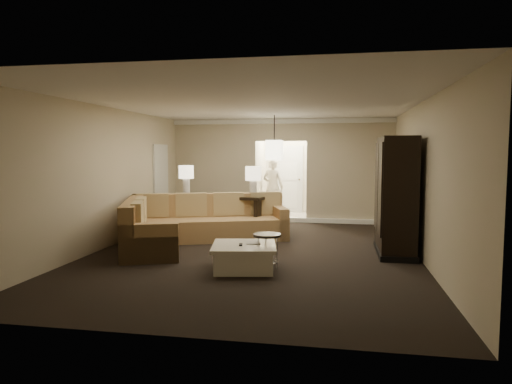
% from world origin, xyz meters
% --- Properties ---
extents(ground, '(8.00, 8.00, 0.00)m').
position_xyz_m(ground, '(0.00, 0.00, 0.00)').
color(ground, black).
rests_on(ground, ground).
extents(wall_back, '(6.00, 0.04, 2.80)m').
position_xyz_m(wall_back, '(0.00, 4.00, 1.40)').
color(wall_back, '#C4B094').
rests_on(wall_back, ground).
extents(wall_front, '(6.00, 0.04, 2.80)m').
position_xyz_m(wall_front, '(0.00, -4.00, 1.40)').
color(wall_front, '#C4B094').
rests_on(wall_front, ground).
extents(wall_left, '(0.04, 8.00, 2.80)m').
position_xyz_m(wall_left, '(-3.00, 0.00, 1.40)').
color(wall_left, '#C4B094').
rests_on(wall_left, ground).
extents(wall_right, '(0.04, 8.00, 2.80)m').
position_xyz_m(wall_right, '(3.00, 0.00, 1.40)').
color(wall_right, '#C4B094').
rests_on(wall_right, ground).
extents(ceiling, '(6.00, 8.00, 0.02)m').
position_xyz_m(ceiling, '(0.00, 0.00, 2.80)').
color(ceiling, silver).
rests_on(ceiling, wall_back).
extents(crown_molding, '(6.00, 0.10, 0.12)m').
position_xyz_m(crown_molding, '(0.00, 3.95, 2.73)').
color(crown_molding, white).
rests_on(crown_molding, wall_back).
extents(baseboard, '(6.00, 0.10, 0.12)m').
position_xyz_m(baseboard, '(0.00, 3.95, 0.06)').
color(baseboard, white).
rests_on(baseboard, ground).
extents(side_door, '(0.05, 0.90, 2.10)m').
position_xyz_m(side_door, '(-2.97, 2.80, 1.05)').
color(side_door, silver).
rests_on(side_door, ground).
extents(foyer, '(1.44, 2.02, 2.80)m').
position_xyz_m(foyer, '(0.00, 5.34, 1.30)').
color(foyer, silver).
rests_on(foyer, ground).
extents(sectional_sofa, '(3.51, 3.53, 1.00)m').
position_xyz_m(sectional_sofa, '(-1.45, 0.66, 0.40)').
color(sectional_sofa, brown).
rests_on(sectional_sofa, ground).
extents(coffee_table, '(1.18, 1.18, 0.43)m').
position_xyz_m(coffee_table, '(0.05, -1.20, 0.21)').
color(coffee_table, white).
rests_on(coffee_table, ground).
extents(console_table, '(2.38, 1.09, 0.90)m').
position_xyz_m(console_table, '(-1.22, 2.00, 0.53)').
color(console_table, black).
rests_on(console_table, ground).
extents(armoire, '(0.65, 1.52, 2.18)m').
position_xyz_m(armoire, '(2.59, 0.42, 1.05)').
color(armoire, black).
rests_on(armoire, ground).
extents(drink_table, '(0.45, 0.45, 0.57)m').
position_xyz_m(drink_table, '(0.41, -1.06, 0.41)').
color(drink_table, black).
rests_on(drink_table, ground).
extents(table_lamp_left, '(0.36, 0.36, 0.69)m').
position_xyz_m(table_lamp_left, '(-2.09, 2.22, 1.35)').
color(table_lamp_left, silver).
rests_on(table_lamp_left, console_table).
extents(table_lamp_right, '(0.36, 0.36, 0.69)m').
position_xyz_m(table_lamp_right, '(-0.35, 1.78, 1.35)').
color(table_lamp_right, silver).
rests_on(table_lamp_right, console_table).
extents(pendant_light, '(0.38, 0.38, 1.09)m').
position_xyz_m(pendant_light, '(0.00, 2.70, 1.95)').
color(pendant_light, black).
rests_on(pendant_light, ceiling).
extents(person, '(0.77, 0.59, 1.92)m').
position_xyz_m(person, '(-0.35, 5.01, 0.96)').
color(person, beige).
rests_on(person, ground).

